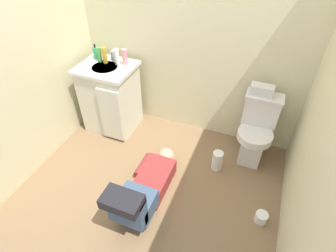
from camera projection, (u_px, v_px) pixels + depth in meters
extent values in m
cube|color=olive|center=(152.00, 186.00, 2.75)|extent=(2.95, 3.06, 0.04)
cube|color=beige|center=(191.00, 30.00, 2.72)|extent=(2.61, 0.08, 2.40)
cube|color=beige|center=(12.00, 53.00, 2.32)|extent=(0.08, 2.06, 2.40)
cube|color=silver|center=(252.00, 145.00, 2.90)|extent=(0.22, 0.30, 0.38)
cylinder|color=silver|center=(255.00, 136.00, 2.73)|extent=(0.35, 0.35, 0.08)
cube|color=silver|center=(261.00, 112.00, 2.76)|extent=(0.34, 0.17, 0.34)
cube|color=silver|center=(265.00, 97.00, 2.64)|extent=(0.36, 0.19, 0.03)
cube|color=beige|center=(111.00, 99.00, 3.21)|extent=(0.56, 0.48, 0.78)
cube|color=silver|center=(106.00, 68.00, 2.95)|extent=(0.60, 0.52, 0.04)
cylinder|color=silver|center=(105.00, 69.00, 2.93)|extent=(0.28, 0.28, 0.05)
cube|color=beige|center=(111.00, 115.00, 3.00)|extent=(0.26, 0.03, 0.66)
cylinder|color=silver|center=(112.00, 56.00, 3.00)|extent=(0.02, 0.02, 0.10)
cube|color=maroon|center=(153.00, 180.00, 2.67)|extent=(0.29, 0.52, 0.17)
sphere|color=tan|center=(166.00, 157.00, 2.90)|extent=(0.19, 0.19, 0.19)
cube|color=#3D5270|center=(136.00, 204.00, 2.36)|extent=(0.31, 0.28, 0.20)
cube|color=#3D5270|center=(127.00, 209.00, 2.18)|extent=(0.31, 0.12, 0.32)
cube|color=black|center=(122.00, 201.00, 2.04)|extent=(0.31, 0.19, 0.09)
cylinder|color=maroon|center=(143.00, 165.00, 2.86)|extent=(0.08, 0.30, 0.08)
cube|color=silver|center=(262.00, 90.00, 2.61)|extent=(0.22, 0.11, 0.10)
cylinder|color=#339A65|center=(96.00, 53.00, 3.03)|extent=(0.06, 0.06, 0.13)
cylinder|color=black|center=(95.00, 46.00, 2.98)|extent=(0.02, 0.02, 0.04)
cylinder|color=#4CA14B|center=(99.00, 55.00, 2.96)|extent=(0.05, 0.05, 0.16)
cylinder|color=gold|center=(105.00, 55.00, 2.93)|extent=(0.05, 0.05, 0.18)
cylinder|color=silver|center=(114.00, 56.00, 2.99)|extent=(0.05, 0.05, 0.12)
cylinder|color=silver|center=(117.00, 57.00, 2.91)|extent=(0.05, 0.05, 0.17)
cylinder|color=pink|center=(125.00, 57.00, 2.91)|extent=(0.06, 0.06, 0.17)
cylinder|color=white|center=(217.00, 161.00, 2.84)|extent=(0.11, 0.11, 0.22)
cylinder|color=white|center=(261.00, 217.00, 2.40)|extent=(0.11, 0.11, 0.10)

